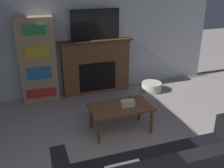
# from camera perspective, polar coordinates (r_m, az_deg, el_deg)

# --- Properties ---
(wall_back) EXTENTS (5.92, 0.06, 2.70)m
(wall_back) POSITION_cam_1_polar(r_m,az_deg,el_deg) (5.47, -6.76, 11.61)
(wall_back) COLOR silver
(wall_back) RESTS_ON ground_plane
(fireplace) EXTENTS (1.54, 0.28, 1.16)m
(fireplace) POSITION_cam_1_polar(r_m,az_deg,el_deg) (5.59, -3.48, 3.85)
(fireplace) COLOR brown
(fireplace) RESTS_ON ground_plane
(tv) EXTENTS (1.00, 0.03, 0.62)m
(tv) POSITION_cam_1_polar(r_m,az_deg,el_deg) (5.35, -3.65, 12.78)
(tv) COLOR black
(tv) RESTS_ON fireplace
(coffee_table) EXTENTS (1.00, 0.58, 0.45)m
(coffee_table) POSITION_cam_1_polar(r_m,az_deg,el_deg) (4.22, 1.91, -5.54)
(coffee_table) COLOR brown
(coffee_table) RESTS_ON ground_plane
(tissue_box) EXTENTS (0.22, 0.12, 0.10)m
(tissue_box) POSITION_cam_1_polar(r_m,az_deg,el_deg) (4.18, 3.37, -4.20)
(tissue_box) COLOR beige
(tissue_box) RESTS_ON coffee_table
(remote_control) EXTENTS (0.04, 0.15, 0.02)m
(remote_control) POSITION_cam_1_polar(r_m,az_deg,el_deg) (4.39, 4.30, -3.41)
(remote_control) COLOR black
(remote_control) RESTS_ON coffee_table
(bookshelf) EXTENTS (0.70, 0.29, 1.68)m
(bookshelf) POSITION_cam_1_polar(r_m,az_deg,el_deg) (5.32, -15.91, 4.87)
(bookshelf) COLOR tan
(bookshelf) RESTS_ON ground_plane
(storage_basket) EXTENTS (0.44, 0.44, 0.20)m
(storage_basket) POSITION_cam_1_polar(r_m,az_deg,el_deg) (5.84, 8.60, -0.64)
(storage_basket) COLOR silver
(storage_basket) RESTS_ON ground_plane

